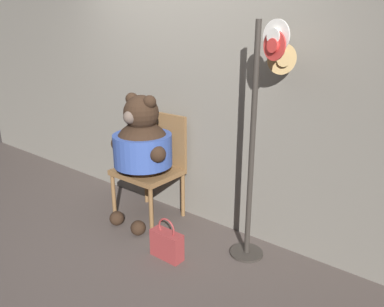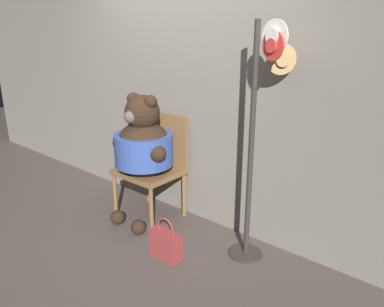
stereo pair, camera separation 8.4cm
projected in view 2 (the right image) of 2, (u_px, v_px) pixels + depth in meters
name	position (u px, v px, depth m)	size (l,w,h in m)	color
ground_plane	(139.00, 237.00, 3.44)	(14.00, 14.00, 0.00)	#4C423D
wall_back	(189.00, 89.00, 3.56)	(8.00, 0.10, 2.54)	slate
chair	(155.00, 161.00, 3.71)	(0.58, 0.51, 1.03)	brown
teddy_bear	(143.00, 146.00, 3.51)	(0.67, 0.59, 1.26)	black
hat_display_rack	(260.00, 131.00, 2.79)	(0.41, 0.38, 1.88)	#332D28
handbag_on_ground	(166.00, 243.00, 3.10)	(0.29, 0.11, 0.36)	maroon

